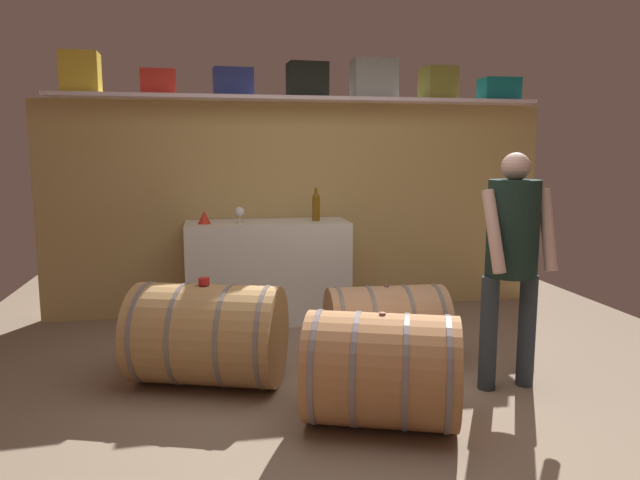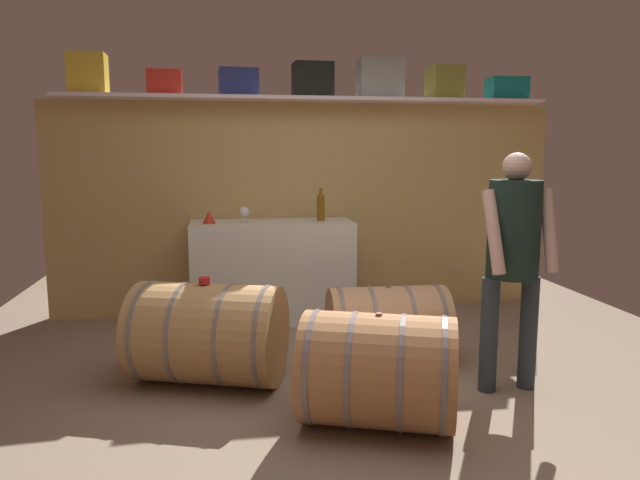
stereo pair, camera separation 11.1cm
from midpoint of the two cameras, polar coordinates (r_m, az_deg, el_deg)
ground_plane at (r=4.12m, az=1.47°, el=-12.97°), size 5.90×7.86×0.02m
back_wall_panel at (r=5.58m, az=-2.32°, el=3.11°), size 4.70×0.10×1.95m
high_shelf_board at (r=5.42m, az=-2.14°, el=13.41°), size 4.32×0.40×0.03m
toolcase_yellow at (r=5.48m, az=-22.64°, el=14.66°), size 0.31×0.26×0.34m
toolcase_red at (r=5.39m, az=-15.90°, el=14.42°), size 0.30×0.26×0.21m
toolcase_navy at (r=5.38m, az=-8.99°, el=14.81°), size 0.35×0.23×0.24m
toolcase_black at (r=5.44m, az=-1.85°, el=15.16°), size 0.36×0.28×0.30m
toolcase_grey at (r=5.58m, az=4.65°, el=15.24°), size 0.40×0.25×0.35m
toolcase_olive at (r=5.76m, az=10.74°, el=14.62°), size 0.30×0.30×0.30m
toolcase_teal at (r=6.01m, az=16.35°, el=13.76°), size 0.36×0.27×0.21m
work_cabinet at (r=5.28m, az=-5.66°, el=-3.01°), size 1.42×0.54×0.89m
wine_bottle_amber at (r=5.22m, az=-1.00°, el=3.29°), size 0.07×0.07×0.29m
wine_glass at (r=5.11m, az=-8.39°, el=2.67°), size 0.08×0.08×0.14m
red_funnel at (r=5.12m, az=-11.72°, el=2.16°), size 0.11×0.11×0.11m
wine_barrel_near at (r=3.94m, az=-11.57°, el=-8.90°), size 1.10×0.92×0.67m
wine_barrel_far at (r=3.32m, az=4.99°, el=-12.35°), size 0.99×0.86×0.64m
wine_barrel_flank at (r=4.29m, az=5.64°, el=-8.05°), size 0.85×0.58×0.56m
tasting_cup at (r=3.85m, az=-11.94°, el=-3.91°), size 0.07×0.07×0.04m
winemaker_pouring at (r=3.83m, az=17.29°, el=-0.58°), size 0.45×0.38×1.49m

